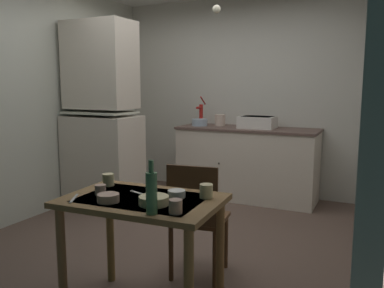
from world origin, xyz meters
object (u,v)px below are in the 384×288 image
at_px(hand_pump, 201,113).
at_px(chair_far_side, 197,217).
at_px(dining_table, 143,217).
at_px(glass_bottle, 151,192).
at_px(sink_basin, 257,122).
at_px(mixing_bowl_counter, 200,122).
at_px(hutch_cabinet, 102,122).
at_px(serving_bowl_wide, 176,194).
at_px(teacup_cream, 176,207).

bearing_deg(hand_pump, chair_far_side, -66.38).
xyz_separation_m(dining_table, chair_far_side, (0.12, 0.56, -0.15)).
bearing_deg(glass_bottle, hand_pump, 109.58).
xyz_separation_m(sink_basin, mixing_bowl_counter, (-0.78, -0.05, -0.03)).
height_order(hand_pump, dining_table, hand_pump).
relative_size(sink_basin, chair_far_side, 0.49).
height_order(mixing_bowl_counter, chair_far_side, mixing_bowl_counter).
bearing_deg(mixing_bowl_counter, glass_bottle, -70.26).
relative_size(dining_table, chair_far_side, 1.13).
relative_size(hand_pump, glass_bottle, 1.29).
distance_m(mixing_bowl_counter, glass_bottle, 3.20).
bearing_deg(chair_far_side, dining_table, -102.31).
relative_size(hutch_cabinet, chair_far_side, 2.45).
height_order(mixing_bowl_counter, glass_bottle, glass_bottle).
distance_m(hand_pump, mixing_bowl_counter, 0.16).
xyz_separation_m(chair_far_side, serving_bowl_wide, (0.06, -0.45, 0.30)).
distance_m(sink_basin, hand_pump, 0.81).
relative_size(dining_table, serving_bowl_wide, 9.02).
relative_size(sink_basin, serving_bowl_wide, 3.92).
bearing_deg(glass_bottle, hutch_cabinet, 133.43).
xyz_separation_m(hutch_cabinet, mixing_bowl_counter, (0.82, 1.00, -0.06)).
xyz_separation_m(mixing_bowl_counter, serving_bowl_wide, (1.05, -2.66, -0.18)).
bearing_deg(sink_basin, glass_bottle, -84.33).
height_order(mixing_bowl_counter, dining_table, mixing_bowl_counter).
height_order(teacup_cream, glass_bottle, glass_bottle).
bearing_deg(sink_basin, chair_far_side, -84.75).
bearing_deg(teacup_cream, mixing_bowl_counter, 112.08).
height_order(hand_pump, teacup_cream, hand_pump).
bearing_deg(dining_table, hand_pump, 107.21).
relative_size(serving_bowl_wide, glass_bottle, 0.37).
xyz_separation_m(teacup_cream, glass_bottle, (-0.12, -0.06, 0.09)).
xyz_separation_m(hand_pump, mixing_bowl_counter, (0.02, -0.10, -0.12)).
distance_m(chair_far_side, teacup_cream, 0.83).
relative_size(chair_far_side, serving_bowl_wide, 7.97).
distance_m(hutch_cabinet, mixing_bowl_counter, 1.30).
bearing_deg(hutch_cabinet, dining_table, -46.35).
height_order(chair_far_side, glass_bottle, glass_bottle).
distance_m(hutch_cabinet, sink_basin, 1.91).
bearing_deg(teacup_cream, hand_pump, 111.84).
height_order(sink_basin, chair_far_side, sink_basin).
relative_size(sink_basin, glass_bottle, 1.46).
xyz_separation_m(hutch_cabinet, dining_table, (1.69, -1.77, -0.39)).
bearing_deg(dining_table, mixing_bowl_counter, 107.32).
height_order(dining_table, glass_bottle, glass_bottle).
bearing_deg(serving_bowl_wide, chair_far_side, 98.16).
relative_size(hand_pump, serving_bowl_wide, 3.47).
height_order(hutch_cabinet, hand_pump, hutch_cabinet).
height_order(hutch_cabinet, sink_basin, hutch_cabinet).
bearing_deg(hand_pump, hutch_cabinet, -126.08).
xyz_separation_m(serving_bowl_wide, glass_bottle, (0.03, -0.35, 0.10)).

